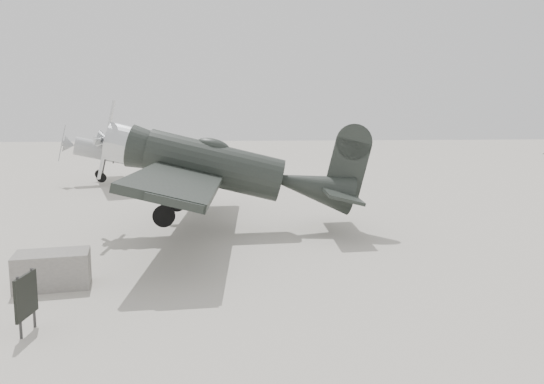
{
  "coord_description": "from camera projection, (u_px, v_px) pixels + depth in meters",
  "views": [
    {
      "loc": [
        -0.61,
        -15.18,
        4.15
      ],
      "look_at": [
        1.52,
        3.51,
        1.5
      ],
      "focal_mm": 35.0,
      "sensor_mm": 36.0,
      "label": 1
    }
  ],
  "objects": [
    {
      "name": "ground",
      "position": [
        234.0,
        260.0,
        15.58
      ],
      "size": [
        160.0,
        160.0,
        0.0
      ],
      "primitive_type": "plane",
      "color": "gray",
      "rests_on": "ground"
    },
    {
      "name": "sign_board",
      "position": [
        26.0,
        297.0,
        10.2
      ],
      "size": [
        0.17,
        0.84,
        1.21
      ],
      "rotation": [
        0.0,
        0.0,
        -0.13
      ],
      "color": "#333333",
      "rests_on": "ground"
    },
    {
      "name": "lowwing_monoplane",
      "position": [
        227.0,
        169.0,
        19.19
      ],
      "size": [
        9.61,
        13.45,
        4.33
      ],
      "rotation": [
        0.0,
        0.24,
        -0.08
      ],
      "color": "black",
      "rests_on": "ground"
    },
    {
      "name": "equipment_block",
      "position": [
        53.0,
        270.0,
        13.04
      ],
      "size": [
        1.89,
        1.35,
        0.87
      ],
      "primitive_type": "cube",
      "rotation": [
        0.0,
        0.0,
        0.16
      ],
      "color": "slate",
      "rests_on": "ground"
    },
    {
      "name": "highwing_monoplane",
      "position": [
        124.0,
        151.0,
        33.61
      ],
      "size": [
        8.19,
        11.43,
        3.24
      ],
      "rotation": [
        0.0,
        0.23,
        0.26
      ],
      "color": "#9A9D9F",
      "rests_on": "ground"
    }
  ]
}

